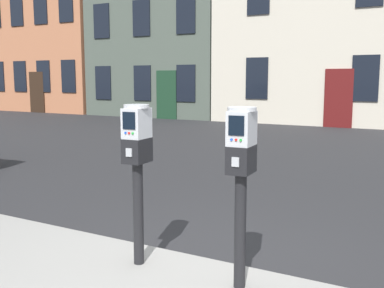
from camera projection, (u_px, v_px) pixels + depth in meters
ground_plane at (202, 282)px, 3.97m from camera, size 160.00×160.00×0.00m
parking_meter_near_kerb at (137, 155)px, 3.90m from camera, size 0.23×0.26×1.40m
parking_meter_twin_adjacent at (241, 165)px, 3.44m from camera, size 0.23×0.26×1.40m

